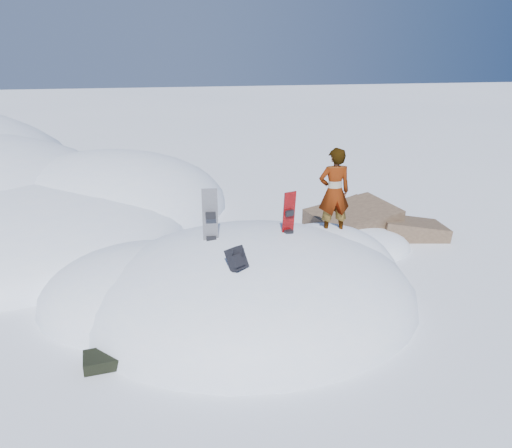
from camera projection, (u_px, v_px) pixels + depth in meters
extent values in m
plane|color=white|center=(252.00, 302.00, 10.52)|extent=(120.00, 120.00, 0.00)
ellipsoid|color=white|center=(252.00, 302.00, 10.52)|extent=(7.00, 6.00, 3.00)
ellipsoid|color=white|center=(146.00, 299.00, 10.65)|extent=(4.40, 4.00, 2.20)
ellipsoid|color=white|center=(321.00, 278.00, 11.60)|extent=(3.60, 3.20, 2.50)
ellipsoid|color=white|center=(8.00, 238.00, 14.00)|extent=(10.00, 9.00, 2.80)
ellipsoid|color=white|center=(107.00, 207.00, 16.78)|extent=(8.00, 8.00, 3.60)
ellipsoid|color=white|center=(19.00, 250.00, 13.17)|extent=(6.00, 5.00, 1.80)
cube|color=brown|center=(352.00, 231.00, 14.30)|extent=(2.82, 2.41, 1.62)
cube|color=brown|center=(409.00, 238.00, 14.30)|extent=(2.16, 1.80, 1.33)
cube|color=brown|center=(355.00, 219.00, 15.56)|extent=(2.08, 2.01, 1.10)
ellipsoid|color=white|center=(352.00, 248.00, 13.34)|extent=(3.20, 2.40, 1.00)
cube|color=red|center=(288.00, 225.00, 10.27)|extent=(0.31, 0.23, 1.46)
cube|color=black|center=(289.00, 213.00, 10.12)|extent=(0.20, 0.16, 0.12)
cube|color=black|center=(289.00, 233.00, 10.27)|extent=(0.20, 0.16, 0.12)
cube|color=black|center=(211.00, 230.00, 9.94)|extent=(0.34, 0.33, 1.65)
cube|color=black|center=(211.00, 215.00, 9.76)|extent=(0.21, 0.15, 0.15)
cube|color=black|center=(211.00, 239.00, 9.93)|extent=(0.21, 0.15, 0.15)
cube|color=black|center=(237.00, 259.00, 8.85)|extent=(0.44, 0.46, 0.45)
cube|color=black|center=(238.00, 260.00, 8.72)|extent=(0.27, 0.26, 0.24)
cylinder|color=black|center=(232.00, 256.00, 8.69)|extent=(0.03, 0.16, 0.30)
cylinder|color=black|center=(243.00, 255.00, 8.73)|extent=(0.03, 0.16, 0.30)
cube|color=black|center=(106.00, 359.00, 8.39)|extent=(0.78, 0.58, 0.20)
cube|color=black|center=(127.00, 345.00, 8.63)|extent=(0.48, 0.43, 0.13)
imported|color=slate|center=(334.00, 192.00, 10.94)|extent=(0.72, 0.48, 1.97)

